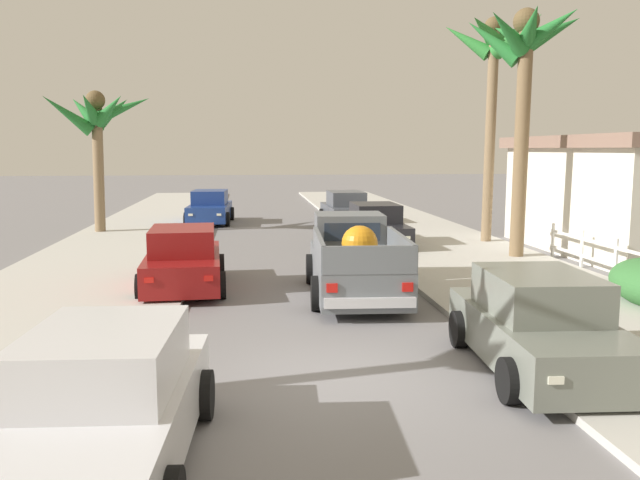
% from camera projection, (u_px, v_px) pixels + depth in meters
% --- Properties ---
extents(ground_plane, '(160.00, 160.00, 0.00)m').
position_uv_depth(ground_plane, '(337.00, 378.00, 10.00)').
color(ground_plane, slate).
extents(sidewalk_left, '(5.34, 60.00, 0.12)m').
position_uv_depth(sidewalk_left, '(118.00, 255.00, 21.21)').
color(sidewalk_left, beige).
rests_on(sidewalk_left, ground).
extents(sidewalk_right, '(5.34, 60.00, 0.12)m').
position_uv_depth(sidewalk_right, '(447.00, 250.00, 22.41)').
color(sidewalk_right, beige).
rests_on(sidewalk_right, ground).
extents(curb_left, '(0.16, 60.00, 0.10)m').
position_uv_depth(curb_left, '(158.00, 255.00, 21.35)').
color(curb_left, silver).
rests_on(curb_left, ground).
extents(curb_right, '(0.16, 60.00, 0.10)m').
position_uv_depth(curb_right, '(411.00, 251.00, 22.27)').
color(curb_right, silver).
rests_on(curb_right, ground).
extents(pickup_truck, '(2.42, 5.31, 1.80)m').
position_uv_depth(pickup_truck, '(355.00, 261.00, 15.72)').
color(pickup_truck, slate).
rests_on(pickup_truck, ground).
extents(car_left_near, '(2.20, 4.34, 1.54)m').
position_uv_depth(car_left_near, '(104.00, 405.00, 7.09)').
color(car_left_near, silver).
rests_on(car_left_near, ground).
extents(car_right_near, '(2.11, 4.30, 1.54)m').
position_uv_depth(car_right_near, '(346.00, 209.00, 30.18)').
color(car_right_near, '#474C56').
rests_on(car_right_near, ground).
extents(car_left_mid, '(2.17, 4.32, 1.54)m').
position_uv_depth(car_left_mid, '(183.00, 260.00, 16.33)').
color(car_left_mid, maroon).
rests_on(car_left_mid, ground).
extents(car_right_mid, '(2.04, 4.27, 1.54)m').
position_uv_depth(car_right_mid, '(375.00, 227.00, 23.32)').
color(car_right_mid, black).
rests_on(car_right_mid, ground).
extents(car_left_far, '(2.20, 4.33, 1.54)m').
position_uv_depth(car_left_far, '(539.00, 326.00, 10.30)').
color(car_left_far, slate).
rests_on(car_left_far, ground).
extents(car_right_far, '(2.19, 4.33, 1.54)m').
position_uv_depth(car_right_far, '(210.00, 208.00, 30.88)').
color(car_right_far, navy).
rests_on(car_right_far, ground).
extents(palm_tree_left_fore, '(4.31, 3.76, 5.77)m').
position_uv_depth(palm_tree_left_fore, '(98.00, 120.00, 26.57)').
color(palm_tree_left_fore, '#846B4C').
rests_on(palm_tree_left_fore, ground).
extents(palm_tree_right_fore, '(3.53, 3.73, 7.62)m').
position_uv_depth(palm_tree_right_fore, '(524.00, 58.00, 19.85)').
color(palm_tree_right_fore, brown).
rests_on(palm_tree_right_fore, ground).
extents(palm_tree_left_back, '(3.42, 3.94, 8.05)m').
position_uv_depth(palm_tree_left_back, '(494.00, 61.00, 23.19)').
color(palm_tree_left_back, '#846B4C').
rests_on(palm_tree_left_back, ground).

